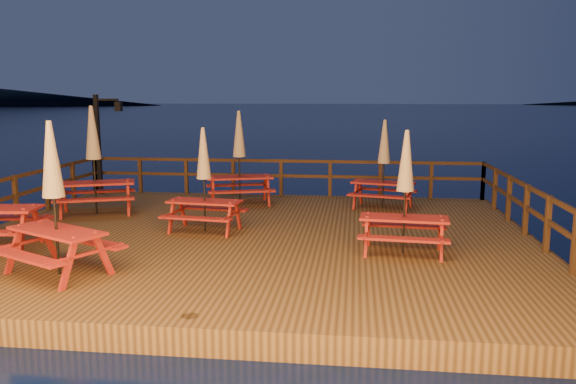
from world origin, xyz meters
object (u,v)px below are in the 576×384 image
picnic_table_0 (384,163)px  picnic_table_2 (204,178)px  lamp_post (103,135)px  picnic_table_1 (239,156)px

picnic_table_0 → picnic_table_2: picnic_table_0 is taller
lamp_post → picnic_table_2: bearing=-45.3°
lamp_post → picnic_table_1: (4.43, -1.14, -0.46)m
picnic_table_0 → picnic_table_1: picnic_table_1 is taller
picnic_table_0 → picnic_table_2: (-4.02, -3.11, -0.03)m
lamp_post → picnic_table_0: bearing=-8.6°
picnic_table_1 → picnic_table_0: bearing=-18.8°
picnic_table_1 → lamp_post: bearing=148.4°
picnic_table_1 → picnic_table_2: (-0.12, -3.22, -0.14)m
picnic_table_2 → picnic_table_0: bearing=44.8°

